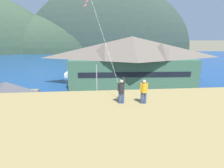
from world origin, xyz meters
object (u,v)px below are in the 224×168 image
parked_car_back_row_left (101,120)px  parked_car_lone_by_shed (222,118)px  parked_car_front_row_silver (184,117)px  parked_car_back_row_right (66,108)px  person_companion (144,91)px  parking_light_pole (97,81)px  harbor_lodge (132,60)px  moored_boat_wharfside (72,72)px  parked_car_mid_row_near (158,106)px  parked_car_mid_row_center (109,104)px  parked_car_front_row_end (40,132)px  wharf_dock (85,72)px  storage_shed_near_lot (8,101)px  parked_car_front_row_red (139,126)px  person_kite_flyer (121,91)px  parked_car_mid_row_far (204,100)px

parked_car_back_row_left → parked_car_lone_by_shed: same height
parked_car_back_row_left → parked_car_front_row_silver: size_ratio=1.00×
parked_car_back_row_right → person_companion: bearing=-60.1°
parked_car_lone_by_shed → parking_light_pole: bearing=149.9°
harbor_lodge → moored_boat_wharfside: size_ratio=3.54×
parked_car_mid_row_near → parked_car_mid_row_center: bearing=169.5°
parked_car_front_row_end → parked_car_lone_by_shed: size_ratio=0.97×
person_companion → parked_car_front_row_silver: bearing=48.7°
parked_car_back_row_left → person_companion: bearing=-73.2°
parked_car_front_row_end → moored_boat_wharfside: bearing=91.3°
wharf_dock → parked_car_lone_by_shed: bearing=-60.2°
storage_shed_near_lot → parked_car_front_row_red: size_ratio=1.76×
parked_car_back_row_left → parked_car_front_row_end: same height
person_kite_flyer → person_companion: 1.58m
person_companion → parked_car_mid_row_center: bearing=95.4°
parked_car_mid_row_center → person_kite_flyer: 16.44m
storage_shed_near_lot → person_kite_flyer: size_ratio=4.10×
parked_car_front_row_end → parked_car_lone_by_shed: (22.98, 1.70, 0.00)m
storage_shed_near_lot → parking_light_pole: 13.49m
parked_car_back_row_left → parked_car_mid_row_near: 9.88m
parked_car_mid_row_center → parked_car_front_row_red: (3.14, -7.48, 0.00)m
parked_car_front_row_silver → parked_car_mid_row_near: bearing=117.1°
person_companion → parked_car_mid_row_far: bearing=46.4°
parked_car_mid_row_near → person_companion: person_companion is taller
person_companion → moored_boat_wharfside: bearing=103.9°
wharf_dock → parked_car_back_row_right: parked_car_back_row_right is taller
moored_boat_wharfside → parking_light_pole: size_ratio=1.27×
harbor_lodge → moored_boat_wharfside: bearing=140.8°
harbor_lodge → parking_light_pole: 14.44m
parked_car_front_row_end → parked_car_back_row_right: 6.90m
parked_car_mid_row_near → parked_car_lone_by_shed: (7.11, -4.87, 0.00)m
parked_car_mid_row_center → parked_car_mid_row_near: 7.60m
parked_car_back_row_left → parked_car_mid_row_far: 18.43m
parked_car_back_row_right → parked_car_mid_row_near: bearing=-0.3°
wharf_dock → parked_car_front_row_silver: (15.15, -34.41, 0.71)m
moored_boat_wharfside → parked_car_front_row_end: 35.59m
parked_car_mid_row_near → parked_car_lone_by_shed: bearing=-34.4°
parked_car_mid_row_near → parked_car_front_row_end: same height
parked_car_mid_row_far → parked_car_front_row_red: same height
harbor_lodge → parked_car_mid_row_far: size_ratio=7.01×
wharf_dock → parked_car_lone_by_shed: size_ratio=3.37×
parked_car_front_row_silver → parked_car_mid_row_far: same height
parked_car_front_row_red → person_kite_flyer: person_kite_flyer is taller
parked_car_mid_row_far → parked_car_lone_by_shed: bearing=-102.6°
parked_car_front_row_silver → parked_car_front_row_red: size_ratio=0.99×
harbor_lodge → parked_car_front_row_end: (-14.81, -22.88, -4.91)m
wharf_dock → parked_car_back_row_left: 34.64m
storage_shed_near_lot → parked_car_lone_by_shed: storage_shed_near_lot is taller
parked_car_front_row_silver → parking_light_pole: size_ratio=0.64×
parking_light_pole → parked_car_lone_by_shed: bearing=-30.1°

